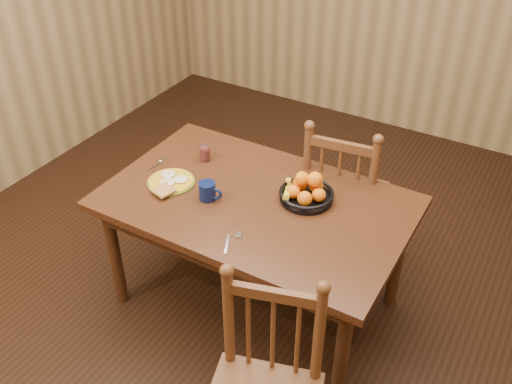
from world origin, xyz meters
The scene contains 9 objects.
room centered at (0.00, 0.00, 1.35)m, with size 4.52×5.02×2.72m.
dining_table centered at (0.00, 0.00, 0.67)m, with size 1.60×1.00×0.75m.
chair_far centered at (0.26, 0.59, 0.50)m, with size 0.52×0.50×1.02m.
breakfast_plate centered at (-0.48, -0.11, 0.76)m, with size 0.26×0.30×0.04m.
fork centered at (0.07, -0.35, 0.75)m, with size 0.07×0.18×0.00m.
spoon centered at (-0.67, 0.03, 0.75)m, with size 0.05×0.16×0.01m.
coffee_mug centered at (-0.22, -0.12, 0.80)m, with size 0.13×0.09×0.10m.
juice_glass centered at (-0.45, 0.19, 0.79)m, with size 0.06×0.06×0.09m.
fruit_bowl centered at (0.23, 0.14, 0.80)m, with size 0.29×0.29×0.17m.
Camera 1 is at (1.22, -2.09, 2.54)m, focal length 40.00 mm.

